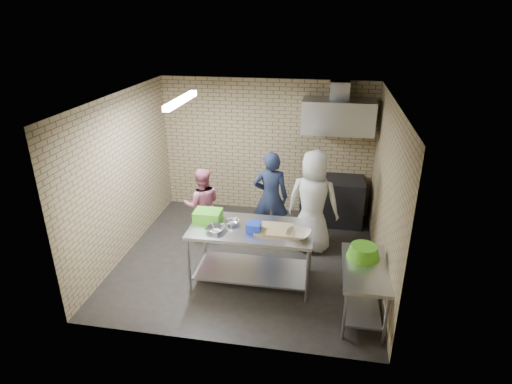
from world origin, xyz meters
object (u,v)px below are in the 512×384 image
prep_table (252,254)px  bottle_red (340,118)px  side_counter (363,290)px  green_basin (363,251)px  woman_pink (202,205)px  man_navy (271,198)px  bottle_green (362,120)px  stove (332,200)px  green_crate (208,216)px  blue_tub (254,227)px  woman_white (313,202)px

prep_table → bottle_red: (1.23, 2.48, 1.57)m
side_counter → green_basin: (-0.02, 0.25, 0.46)m
prep_table → woman_pink: 1.59m
man_navy → woman_pink: (-1.21, -0.16, -0.16)m
prep_table → bottle_green: size_ratio=12.21×
side_counter → stove: 2.79m
green_crate → woman_pink: size_ratio=0.30×
blue_tub → bottle_red: bottle_red is taller
blue_tub → green_basin: 1.57m
man_navy → prep_table: bearing=79.9°
man_navy → woman_pink: 1.23m
green_crate → bottle_red: 3.22m
bottle_green → bottle_red: bearing=180.0°
side_counter → bottle_red: bearing=97.6°
green_crate → bottle_red: bearing=50.8°
stove → blue_tub: blue_tub is taller
prep_table → green_crate: size_ratio=4.50×
stove → green_crate: (-1.88, -2.12, 0.55)m
man_navy → bottle_green: bearing=-147.3°
blue_tub → bottle_green: bearing=58.6°
green_crate → woman_white: size_ratio=0.23×
prep_table → green_crate: (-0.70, 0.12, 0.54)m
bottle_green → woman_pink: (-2.73, -1.36, -1.33)m
woman_pink → bottle_green: bearing=-171.2°
prep_table → bottle_green: (1.63, 2.48, 1.56)m
prep_table → side_counter: 1.71m
bottle_red → stove: bearing=-101.8°
green_crate → blue_tub: green_crate is taller
green_crate → blue_tub: size_ratio=2.00×
blue_tub → woman_pink: 1.71m
side_counter → green_basin: 0.52m
woman_pink → man_navy: bearing=169.7°
stove → blue_tub: size_ratio=5.90×
green_crate → bottle_green: bearing=45.4°
woman_white → stove: bearing=-98.4°
side_counter → bottle_green: 3.41m
green_crate → man_navy: bearing=55.3°
side_counter → blue_tub: 1.74m
green_crate → woman_white: woman_white is taller
bottle_red → woman_pink: size_ratio=0.13×
bottle_red → woman_pink: bearing=-149.8°
woman_white → man_navy: bearing=-4.0°
prep_table → green_crate: 0.89m
stove → bottle_red: 1.60m
prep_table → bottle_green: 3.35m
woman_pink → woman_white: (1.95, -0.00, 0.22)m
stove → bottle_green: (0.45, 0.24, 1.57)m
bottle_red → blue_tub: bearing=-114.5°
man_navy → woman_white: bearing=162.5°
green_basin → bottle_red: bottle_red is taller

